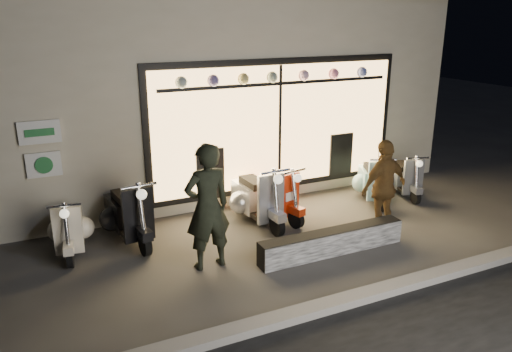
{
  "coord_description": "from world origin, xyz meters",
  "views": [
    {
      "loc": [
        -3.81,
        -6.7,
        3.66
      ],
      "look_at": [
        -0.35,
        0.6,
        1.05
      ],
      "focal_mm": 35.0,
      "sensor_mm": 36.0,
      "label": 1
    }
  ],
  "objects_px": {
    "graffiti_barrier": "(332,242)",
    "woman": "(384,187)",
    "scooter_silver": "(255,197)",
    "man": "(207,207)",
    "scooter_red": "(269,195)"
  },
  "relations": [
    {
      "from": "scooter_red",
      "to": "woman",
      "type": "relative_size",
      "value": 0.86
    },
    {
      "from": "scooter_silver",
      "to": "woman",
      "type": "xyz_separation_m",
      "value": [
        1.76,
        -1.47,
        0.39
      ]
    },
    {
      "from": "scooter_red",
      "to": "woman",
      "type": "distance_m",
      "value": 2.14
    },
    {
      "from": "scooter_silver",
      "to": "scooter_red",
      "type": "bearing_deg",
      "value": 6.58
    },
    {
      "from": "woman",
      "to": "scooter_silver",
      "type": "bearing_deg",
      "value": -47.24
    },
    {
      "from": "woman",
      "to": "man",
      "type": "bearing_deg",
      "value": -9.48
    },
    {
      "from": "man",
      "to": "woman",
      "type": "bearing_deg",
      "value": 174.52
    },
    {
      "from": "graffiti_barrier",
      "to": "scooter_silver",
      "type": "xyz_separation_m",
      "value": [
        -0.52,
        1.79,
        0.25
      ]
    },
    {
      "from": "scooter_red",
      "to": "woman",
      "type": "bearing_deg",
      "value": -60.48
    },
    {
      "from": "graffiti_barrier",
      "to": "scooter_silver",
      "type": "bearing_deg",
      "value": 106.2
    },
    {
      "from": "graffiti_barrier",
      "to": "woman",
      "type": "height_order",
      "value": "woman"
    },
    {
      "from": "graffiti_barrier",
      "to": "man",
      "type": "height_order",
      "value": "man"
    },
    {
      "from": "scooter_red",
      "to": "man",
      "type": "bearing_deg",
      "value": -154.68
    },
    {
      "from": "graffiti_barrier",
      "to": "scooter_silver",
      "type": "distance_m",
      "value": 1.88
    },
    {
      "from": "graffiti_barrier",
      "to": "woman",
      "type": "bearing_deg",
      "value": 14.61
    }
  ]
}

